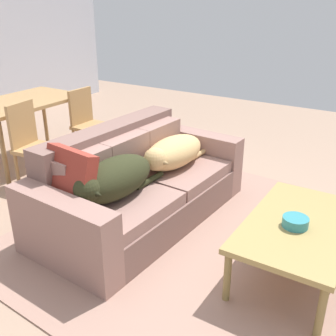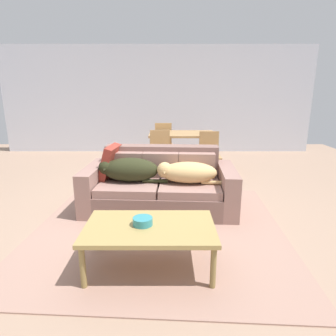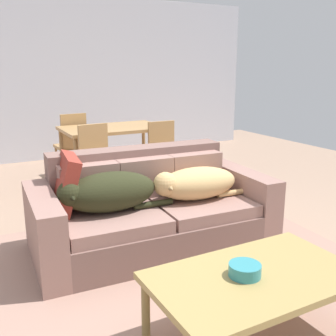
# 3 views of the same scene
# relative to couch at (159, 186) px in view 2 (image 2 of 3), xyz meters

# --- Properties ---
(ground_plane) EXTENTS (10.00, 10.00, 0.00)m
(ground_plane) POSITION_rel_couch_xyz_m (-0.17, -0.11, -0.31)
(ground_plane) COLOR #A2826B
(back_partition) EXTENTS (8.00, 0.12, 2.70)m
(back_partition) POSITION_rel_couch_xyz_m (-0.17, 3.89, 1.04)
(back_partition) COLOR silver
(back_partition) RESTS_ON ground
(area_rug) EXTENTS (3.07, 3.01, 0.01)m
(area_rug) POSITION_rel_couch_xyz_m (-0.00, -0.70, -0.30)
(area_rug) COLOR #A37C6C
(area_rug) RESTS_ON ground
(couch) EXTENTS (2.09, 1.10, 0.83)m
(couch) POSITION_rel_couch_xyz_m (0.00, 0.00, 0.00)
(couch) COLOR #7A5B52
(couch) RESTS_ON ground
(dog_on_left_cushion) EXTENTS (0.93, 0.41, 0.32)m
(dog_on_left_cushion) POSITION_rel_couch_xyz_m (-0.43, -0.09, 0.26)
(dog_on_left_cushion) COLOR #292C17
(dog_on_left_cushion) RESTS_ON couch
(dog_on_right_cushion) EXTENTS (0.92, 0.41, 0.28)m
(dog_on_right_cushion) POSITION_rel_couch_xyz_m (0.35, -0.16, 0.24)
(dog_on_right_cushion) COLOR tan
(dog_on_right_cushion) RESTS_ON couch
(throw_pillow_by_left_arm) EXTENTS (0.29, 0.50, 0.49)m
(throw_pillow_by_left_arm) POSITION_rel_couch_xyz_m (-0.71, 0.10, 0.32)
(throw_pillow_by_left_arm) COLOR maroon
(throw_pillow_by_left_arm) RESTS_ON couch
(coffee_table) EXTENTS (1.18, 0.70, 0.43)m
(coffee_table) POSITION_rel_couch_xyz_m (-0.06, -1.47, 0.07)
(coffee_table) COLOR #A78C4F
(coffee_table) RESTS_ON ground
(bowl_on_coffee_table) EXTENTS (0.18, 0.18, 0.07)m
(bowl_on_coffee_table) POSITION_rel_couch_xyz_m (-0.12, -1.45, 0.15)
(bowl_on_coffee_table) COLOR teal
(bowl_on_coffee_table) RESTS_ON coffee_table
(dining_table) EXTENTS (1.31, 0.83, 0.77)m
(dining_table) POSITION_rel_couch_xyz_m (0.39, 1.94, 0.39)
(dining_table) COLOR #AF834F
(dining_table) RESTS_ON ground
(dining_chair_near_left) EXTENTS (0.45, 0.45, 0.90)m
(dining_chair_near_left) POSITION_rel_couch_xyz_m (-0.03, 1.33, 0.18)
(dining_chair_near_left) COLOR #AF834F
(dining_chair_near_left) RESTS_ON ground
(dining_chair_near_right) EXTENTS (0.41, 0.41, 0.87)m
(dining_chair_near_right) POSITION_rel_couch_xyz_m (0.87, 1.37, 0.17)
(dining_chair_near_right) COLOR #AF834F
(dining_chair_near_right) RESTS_ON ground
(dining_chair_far_left) EXTENTS (0.42, 0.42, 0.92)m
(dining_chair_far_left) POSITION_rel_couch_xyz_m (-0.00, 2.54, 0.19)
(dining_chair_far_left) COLOR #AF834F
(dining_chair_far_left) RESTS_ON ground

